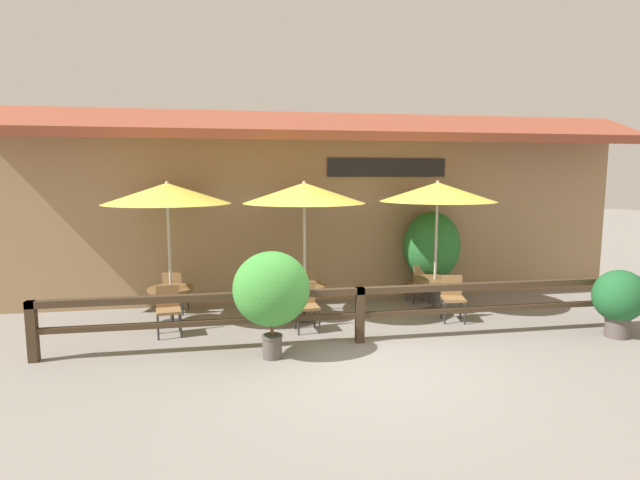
{
  "coord_description": "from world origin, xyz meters",
  "views": [
    {
      "loc": [
        -2.1,
        -6.93,
        2.84
      ],
      "look_at": [
        -0.59,
        1.58,
        1.71
      ],
      "focal_mm": 28.0,
      "sensor_mm": 36.0,
      "label": 1
    }
  ],
  "objects_px": {
    "patio_umbrella_near": "(167,194)",
    "dining_table_near": "(171,295)",
    "dining_table_middle": "(305,292)",
    "chair_middle_streetside": "(306,304)",
    "potted_plant_broad_leaf": "(432,247)",
    "dining_table_far": "(435,285)",
    "potted_plant_corner_fern": "(619,298)",
    "chair_middle_wallside": "(303,287)",
    "patio_umbrella_middle": "(304,193)",
    "chair_far_wallside": "(420,281)",
    "potted_plant_small_flowering": "(272,290)",
    "chair_far_streetside": "(453,296)",
    "chair_near_streetside": "(168,307)",
    "chair_near_wallside": "(175,290)",
    "patio_umbrella_far": "(438,192)"
  },
  "relations": [
    {
      "from": "chair_middle_wallside",
      "to": "potted_plant_corner_fern",
      "type": "relative_size",
      "value": 0.73
    },
    {
      "from": "patio_umbrella_near",
      "to": "chair_middle_streetside",
      "type": "distance_m",
      "value": 3.29
    },
    {
      "from": "chair_middle_wallside",
      "to": "potted_plant_broad_leaf",
      "type": "bearing_deg",
      "value": 173.52
    },
    {
      "from": "dining_table_near",
      "to": "dining_table_far",
      "type": "relative_size",
      "value": 1.0
    },
    {
      "from": "patio_umbrella_middle",
      "to": "chair_far_streetside",
      "type": "relative_size",
      "value": 3.1
    },
    {
      "from": "chair_middle_wallside",
      "to": "chair_middle_streetside",
      "type": "bearing_deg",
      "value": 70.91
    },
    {
      "from": "potted_plant_small_flowering",
      "to": "chair_middle_wallside",
      "type": "bearing_deg",
      "value": 71.81
    },
    {
      "from": "potted_plant_small_flowering",
      "to": "potted_plant_broad_leaf",
      "type": "bearing_deg",
      "value": 37.78
    },
    {
      "from": "potted_plant_small_flowering",
      "to": "chair_far_streetside",
      "type": "bearing_deg",
      "value": 21.04
    },
    {
      "from": "dining_table_middle",
      "to": "chair_middle_streetside",
      "type": "distance_m",
      "value": 0.67
    },
    {
      "from": "chair_middle_wallside",
      "to": "chair_far_wallside",
      "type": "distance_m",
      "value": 2.64
    },
    {
      "from": "patio_umbrella_near",
      "to": "dining_table_near",
      "type": "bearing_deg",
      "value": 153.43
    },
    {
      "from": "dining_table_near",
      "to": "potted_plant_small_flowering",
      "type": "xyz_separation_m",
      "value": [
        1.75,
        -2.16,
        0.52
      ]
    },
    {
      "from": "patio_umbrella_middle",
      "to": "potted_plant_corner_fern",
      "type": "xyz_separation_m",
      "value": [
        5.26,
        -2.02,
        -1.79
      ]
    },
    {
      "from": "chair_far_wallside",
      "to": "potted_plant_small_flowering",
      "type": "distance_m",
      "value": 4.52
    },
    {
      "from": "chair_near_wallside",
      "to": "potted_plant_corner_fern",
      "type": "bearing_deg",
      "value": 172.68
    },
    {
      "from": "chair_near_wallside",
      "to": "potted_plant_small_flowering",
      "type": "relative_size",
      "value": 0.52
    },
    {
      "from": "patio_umbrella_middle",
      "to": "potted_plant_broad_leaf",
      "type": "height_order",
      "value": "patio_umbrella_middle"
    },
    {
      "from": "dining_table_middle",
      "to": "chair_middle_streetside",
      "type": "bearing_deg",
      "value": -96.3
    },
    {
      "from": "chair_middle_streetside",
      "to": "potted_plant_small_flowering",
      "type": "relative_size",
      "value": 0.52
    },
    {
      "from": "patio_umbrella_far",
      "to": "chair_far_streetside",
      "type": "relative_size",
      "value": 3.1
    },
    {
      "from": "chair_middle_streetside",
      "to": "chair_far_wallside",
      "type": "distance_m",
      "value": 3.16
    },
    {
      "from": "chair_middle_streetside",
      "to": "chair_near_wallside",
      "type": "bearing_deg",
      "value": 143.87
    },
    {
      "from": "chair_near_wallside",
      "to": "chair_middle_streetside",
      "type": "distance_m",
      "value": 2.94
    },
    {
      "from": "chair_middle_streetside",
      "to": "chair_far_streetside",
      "type": "height_order",
      "value": "same"
    },
    {
      "from": "chair_far_wallside",
      "to": "patio_umbrella_far",
      "type": "bearing_deg",
      "value": 91.73
    },
    {
      "from": "dining_table_far",
      "to": "potted_plant_small_flowering",
      "type": "relative_size",
      "value": 0.51
    },
    {
      "from": "dining_table_middle",
      "to": "dining_table_far",
      "type": "xyz_separation_m",
      "value": [
        2.76,
        0.14,
        0.0
      ]
    },
    {
      "from": "patio_umbrella_near",
      "to": "chair_middle_wallside",
      "type": "distance_m",
      "value": 3.32
    },
    {
      "from": "patio_umbrella_near",
      "to": "dining_table_middle",
      "type": "bearing_deg",
      "value": -4.51
    },
    {
      "from": "chair_near_wallside",
      "to": "potted_plant_corner_fern",
      "type": "height_order",
      "value": "potted_plant_corner_fern"
    },
    {
      "from": "dining_table_middle",
      "to": "patio_umbrella_near",
      "type": "bearing_deg",
      "value": 175.49
    },
    {
      "from": "chair_far_streetside",
      "to": "potted_plant_small_flowering",
      "type": "bearing_deg",
      "value": -145.74
    },
    {
      "from": "chair_near_streetside",
      "to": "patio_umbrella_near",
      "type": "bearing_deg",
      "value": 83.33
    },
    {
      "from": "chair_near_streetside",
      "to": "potted_plant_broad_leaf",
      "type": "relative_size",
      "value": 0.43
    },
    {
      "from": "dining_table_near",
      "to": "chair_near_streetside",
      "type": "distance_m",
      "value": 0.7
    },
    {
      "from": "chair_far_wallside",
      "to": "potted_plant_broad_leaf",
      "type": "distance_m",
      "value": 0.82
    },
    {
      "from": "dining_table_near",
      "to": "potted_plant_small_flowering",
      "type": "distance_m",
      "value": 2.83
    },
    {
      "from": "potted_plant_broad_leaf",
      "to": "dining_table_far",
      "type": "bearing_deg",
      "value": -107.62
    },
    {
      "from": "chair_middle_streetside",
      "to": "potted_plant_broad_leaf",
      "type": "height_order",
      "value": "potted_plant_broad_leaf"
    },
    {
      "from": "chair_middle_streetside",
      "to": "chair_middle_wallside",
      "type": "height_order",
      "value": "same"
    },
    {
      "from": "patio_umbrella_near",
      "to": "patio_umbrella_far",
      "type": "bearing_deg",
      "value": -0.66
    },
    {
      "from": "dining_table_middle",
      "to": "potted_plant_corner_fern",
      "type": "relative_size",
      "value": 0.72
    },
    {
      "from": "potted_plant_broad_leaf",
      "to": "patio_umbrella_middle",
      "type": "bearing_deg",
      "value": -161.5
    },
    {
      "from": "dining_table_near",
      "to": "chair_far_wallside",
      "type": "xyz_separation_m",
      "value": [
        5.25,
        0.63,
        -0.06
      ]
    },
    {
      "from": "chair_near_streetside",
      "to": "patio_umbrella_middle",
      "type": "bearing_deg",
      "value": 2.22
    },
    {
      "from": "dining_table_near",
      "to": "chair_middle_wallside",
      "type": "bearing_deg",
      "value": 10.13
    },
    {
      "from": "dining_table_near",
      "to": "dining_table_far",
      "type": "distance_m",
      "value": 5.31
    },
    {
      "from": "dining_table_near",
      "to": "chair_near_wallside",
      "type": "height_order",
      "value": "chair_near_wallside"
    },
    {
      "from": "chair_near_streetside",
      "to": "dining_table_far",
      "type": "height_order",
      "value": "chair_near_streetside"
    }
  ]
}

